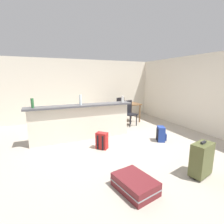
# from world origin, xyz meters

# --- Properties ---
(ground_plane) EXTENTS (13.00, 13.00, 0.05)m
(ground_plane) POSITION_xyz_m (0.00, 0.00, -0.03)
(ground_plane) COLOR #ADA393
(wall_back) EXTENTS (6.60, 0.10, 2.50)m
(wall_back) POSITION_xyz_m (0.00, 3.05, 1.25)
(wall_back) COLOR silver
(wall_back) RESTS_ON ground_plane
(wall_right) EXTENTS (0.10, 6.00, 2.50)m
(wall_right) POSITION_xyz_m (3.05, 0.30, 1.25)
(wall_right) COLOR silver
(wall_right) RESTS_ON ground_plane
(partition_half_wall) EXTENTS (2.80, 0.20, 0.98)m
(partition_half_wall) POSITION_xyz_m (-0.72, 0.58, 0.49)
(partition_half_wall) COLOR silver
(partition_half_wall) RESTS_ON ground_plane
(bar_countertop) EXTENTS (2.96, 0.40, 0.05)m
(bar_countertop) POSITION_xyz_m (-0.72, 0.58, 1.00)
(bar_countertop) COLOR #4C4C51
(bar_countertop) RESTS_ON partition_half_wall
(bottle_green) EXTENTS (0.07, 0.07, 0.24)m
(bottle_green) POSITION_xyz_m (-1.95, 0.56, 1.15)
(bottle_green) COLOR #2D6B38
(bottle_green) RESTS_ON bar_countertop
(bottle_clear) EXTENTS (0.07, 0.07, 0.29)m
(bottle_clear) POSITION_xyz_m (-0.75, 0.52, 1.17)
(bottle_clear) COLOR silver
(bottle_clear) RESTS_ON bar_countertop
(bottle_white) EXTENTS (0.07, 0.07, 0.20)m
(bottle_white) POSITION_xyz_m (0.52, 0.49, 1.13)
(bottle_white) COLOR silver
(bottle_white) RESTS_ON bar_countertop
(dining_table) EXTENTS (1.10, 0.80, 0.74)m
(dining_table) POSITION_xyz_m (1.37, 1.93, 0.65)
(dining_table) COLOR brown
(dining_table) RESTS_ON ground_plane
(dining_chair_near_partition) EXTENTS (0.48, 0.48, 0.93)m
(dining_chair_near_partition) POSITION_xyz_m (1.26, 1.38, 0.52)
(dining_chair_near_partition) COLOR black
(dining_chair_near_partition) RESTS_ON ground_plane
(dining_chair_far_side) EXTENTS (0.48, 0.48, 0.93)m
(dining_chair_far_side) POSITION_xyz_m (1.38, 2.51, 0.52)
(dining_chair_far_side) COLOR black
(dining_chair_far_side) RESTS_ON ground_plane
(suitcase_flat_maroon) EXTENTS (0.61, 0.87, 0.22)m
(suitcase_flat_maroon) POSITION_xyz_m (-0.49, -1.97, 0.11)
(suitcase_flat_maroon) COLOR maroon
(suitcase_flat_maroon) RESTS_ON ground_plane
(suitcase_upright_olive) EXTENTS (0.49, 0.34, 0.67)m
(suitcase_upright_olive) POSITION_xyz_m (0.82, -2.10, 0.33)
(suitcase_upright_olive) COLOR #51562D
(suitcase_upright_olive) RESTS_ON ground_plane
(backpack_blue) EXTENTS (0.32, 0.33, 0.42)m
(backpack_blue) POSITION_xyz_m (1.30, -0.42, 0.20)
(backpack_blue) COLOR #233D93
(backpack_blue) RESTS_ON ground_plane
(backpack_red) EXTENTS (0.34, 0.34, 0.42)m
(backpack_red) POSITION_xyz_m (-0.41, -0.24, 0.20)
(backpack_red) COLOR red
(backpack_red) RESTS_ON ground_plane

